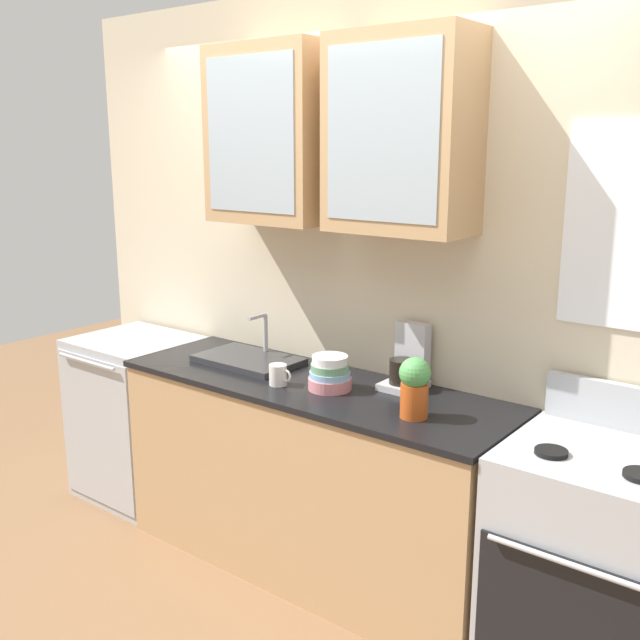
# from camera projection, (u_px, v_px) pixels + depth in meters

# --- Properties ---
(ground_plane) EXTENTS (10.00, 10.00, 0.00)m
(ground_plane) POSITION_uv_depth(u_px,v_px,m) (312.00, 564.00, 3.59)
(ground_plane) COLOR brown
(back_wall_unit) EXTENTS (3.59, 0.42, 2.70)m
(back_wall_unit) POSITION_uv_depth(u_px,v_px,m) (353.00, 248.00, 3.48)
(back_wall_unit) COLOR beige
(back_wall_unit) RESTS_ON ground_plane
(counter) EXTENTS (1.93, 0.62, 0.93)m
(counter) POSITION_uv_depth(u_px,v_px,m) (312.00, 476.00, 3.49)
(counter) COLOR tan
(counter) RESTS_ON ground_plane
(stove_range) EXTENTS (0.68, 0.64, 1.11)m
(stove_range) POSITION_uv_depth(u_px,v_px,m) (594.00, 571.00, 2.70)
(stove_range) COLOR #ADAFB5
(stove_range) RESTS_ON ground_plane
(sink_faucet) EXTENTS (0.51, 0.32, 0.23)m
(sink_faucet) POSITION_uv_depth(u_px,v_px,m) (249.00, 359.00, 3.68)
(sink_faucet) COLOR #2D2D30
(sink_faucet) RESTS_ON counter
(bowl_stack) EXTENTS (0.19, 0.19, 0.15)m
(bowl_stack) POSITION_uv_depth(u_px,v_px,m) (330.00, 374.00, 3.27)
(bowl_stack) COLOR #D87F84
(bowl_stack) RESTS_ON counter
(vase) EXTENTS (0.13, 0.13, 0.25)m
(vase) POSITION_uv_depth(u_px,v_px,m) (415.00, 386.00, 2.92)
(vase) COLOR #BF4C19
(vase) RESTS_ON counter
(cup_near_sink) EXTENTS (0.12, 0.08, 0.10)m
(cup_near_sink) POSITION_uv_depth(u_px,v_px,m) (278.00, 375.00, 3.33)
(cup_near_sink) COLOR silver
(cup_near_sink) RESTS_ON counter
(dishwasher) EXTENTS (0.63, 0.61, 0.93)m
(dishwasher) POSITION_uv_depth(u_px,v_px,m) (138.00, 417.00, 4.24)
(dishwasher) COLOR #ADAFB5
(dishwasher) RESTS_ON ground_plane
(coffee_maker) EXTENTS (0.17, 0.20, 0.29)m
(coffee_maker) POSITION_uv_depth(u_px,v_px,m) (408.00, 364.00, 3.29)
(coffee_maker) COLOR #B7B7BC
(coffee_maker) RESTS_ON counter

